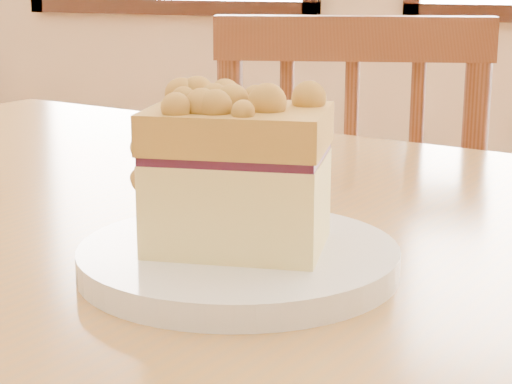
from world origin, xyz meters
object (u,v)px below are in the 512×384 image
cafe_chair_main (346,291)px  plate (238,260)px  cafe_table_main (150,306)px  cake_slice (237,168)px

cafe_chair_main → plate: cafe_chair_main is taller
cafe_table_main → plate: plate is taller
cafe_table_main → plate: (0.16, -0.15, 0.11)m
cafe_chair_main → plate: bearing=84.1°
plate → cake_slice: size_ratio=1.61×
cafe_chair_main → cake_slice: 0.85m
plate → cafe_chair_main: bearing=101.9°
cafe_table_main → cafe_chair_main: cafe_chair_main is taller
plate → cake_slice: cake_slice is taller
cafe_table_main → cake_slice: size_ratio=9.39×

